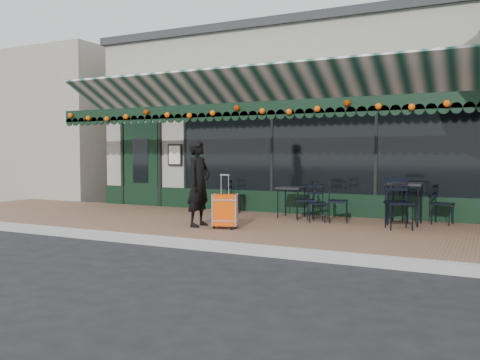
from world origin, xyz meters
The scene contains 16 objects.
ground centered at (0.00, 0.00, 0.00)m, with size 80.00×80.00×0.00m, color black.
sidewalk centered at (0.00, 2.00, 0.07)m, with size 18.00×4.00×0.15m, color brown.
curb centered at (0.00, -0.08, 0.07)m, with size 18.00×0.16×0.15m, color #9E9E99.
restaurant_building centered at (0.00, 7.84, 2.27)m, with size 12.00×9.60×4.50m.
neighbor_building_left centered at (-13.00, 8.00, 2.40)m, with size 12.00×8.00×4.80m, color gray.
woman centered at (-1.35, 1.24, 0.97)m, with size 0.60×0.39×1.64m, color black.
suitcase centered at (-0.77, 1.20, 0.48)m, with size 0.49×0.37×0.99m.
cafe_table_a centered at (2.11, 3.27, 0.88)m, with size 0.66×0.66×0.81m.
cafe_table_b centered at (-0.25, 3.26, 0.75)m, with size 0.54×0.54×0.66m.
chair_a_left centered at (1.93, 3.47, 0.56)m, with size 0.41×0.41×0.81m, color black, non-canonical shape.
chair_a_right centered at (2.78, 3.58, 0.54)m, with size 0.39×0.39×0.79m, color black, non-canonical shape.
chair_a_front centered at (2.12, 2.55, 0.62)m, with size 0.47×0.47×0.94m, color black, non-canonical shape.
chair_b_left centered at (0.15, 3.03, 0.55)m, with size 0.40×0.40×0.81m, color black, non-canonical shape.
chair_b_right centered at (0.86, 2.98, 0.56)m, with size 0.41×0.41×0.83m, color black, non-canonical shape.
chair_b_front centered at (0.46, 2.83, 0.53)m, with size 0.38×0.38×0.75m, color black, non-canonical shape.
chair_solo centered at (-1.79, 3.65, 0.53)m, with size 0.38×0.38×0.76m, color black, non-canonical shape.
Camera 1 is at (3.63, -7.00, 1.54)m, focal length 38.00 mm.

